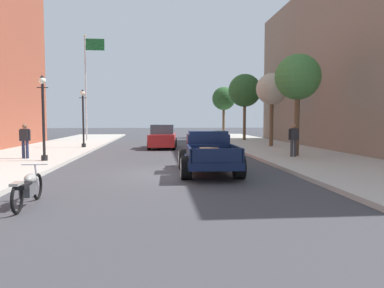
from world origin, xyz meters
name	(u,v)px	position (x,y,z in m)	size (l,w,h in m)	color
ground_plane	(169,173)	(0.00, 0.00, 0.00)	(140.00, 140.00, 0.00)	#3D3D42
sidewalk_right	(354,169)	(7.25, 0.00, 0.07)	(5.50, 64.00, 0.15)	#B7B2A8
hotrod_truck_navy	(208,153)	(1.50, 0.17, 0.75)	(2.29, 4.98, 1.58)	#0F1938
motorcycle_parked	(28,187)	(-3.41, -4.82, 0.44)	(0.62, 2.12, 0.93)	black
car_background_red	(163,137)	(-0.08, 11.70, 0.77)	(2.10, 4.41, 1.65)	#AD1E1E
pedestrian_sidewalk_left	(25,139)	(-6.72, 4.44, 1.09)	(0.53, 0.22, 1.65)	#232847
pedestrian_sidewalk_right	(294,138)	(6.34, 4.05, 1.09)	(0.53, 0.22, 1.65)	#333338
street_lamp_near	(43,111)	(-5.54, 3.44, 2.39)	(0.50, 0.32, 3.85)	black
street_lamp_far	(83,114)	(-5.38, 11.35, 2.39)	(0.50, 0.32, 3.85)	black
flagpole	(88,76)	(-6.47, 19.23, 5.77)	(1.74, 0.16, 9.16)	#B2B2B7
street_tree_nearest	(298,78)	(6.70, 4.57, 4.13)	(2.32, 2.32, 5.18)	brown
street_tree_second	(272,90)	(7.40, 11.02, 4.05)	(2.16, 2.16, 5.03)	brown
street_tree_third	(245,91)	(7.31, 18.61, 4.55)	(2.92, 2.92, 5.89)	brown
street_tree_farthest	(224,99)	(6.60, 25.22, 4.20)	(2.48, 2.48, 5.32)	brown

